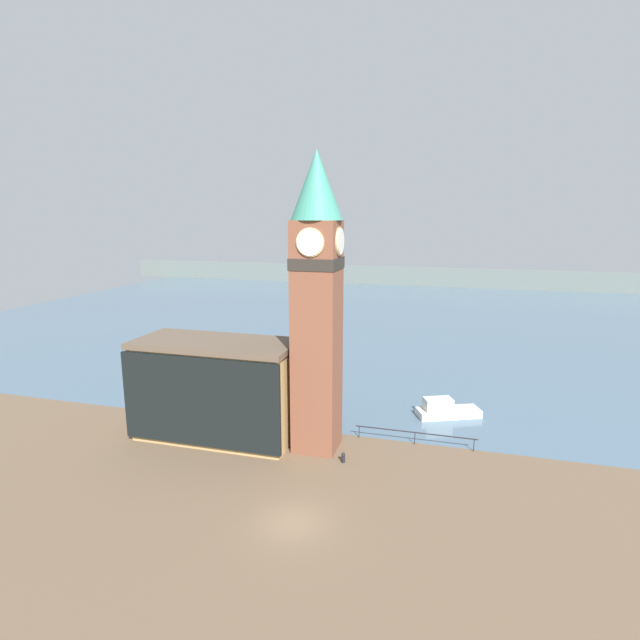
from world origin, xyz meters
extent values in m
plane|color=brown|center=(0.00, 0.00, 0.00)|extent=(160.00, 160.00, 0.00)
cube|color=slate|center=(0.00, 73.49, 0.00)|extent=(160.00, 120.00, 0.00)
cube|color=slate|center=(0.00, 113.49, 2.50)|extent=(180.00, 3.00, 5.00)
cube|color=#232328|center=(6.37, 13.24, 1.05)|extent=(10.17, 0.08, 0.08)
cylinder|color=#232328|center=(1.58, 13.24, 0.53)|extent=(0.07, 0.07, 1.05)
cylinder|color=#232328|center=(6.37, 13.24, 0.53)|extent=(0.07, 0.07, 1.05)
cylinder|color=#232328|center=(11.15, 13.24, 0.53)|extent=(0.07, 0.07, 1.05)
cube|color=brown|center=(-1.45, 10.52, 9.31)|extent=(3.47, 3.47, 18.62)
cube|color=#2D2823|center=(-1.45, 10.52, 15.35)|extent=(3.59, 3.59, 0.90)
cylinder|color=tan|center=(-1.45, 8.73, 17.03)|extent=(2.16, 0.12, 2.16)
cylinder|color=silver|center=(-1.45, 8.65, 17.03)|extent=(1.96, 0.12, 1.96)
cylinder|color=tan|center=(0.34, 10.52, 17.03)|extent=(0.12, 2.16, 2.16)
cylinder|color=silver|center=(0.43, 10.52, 17.03)|extent=(0.12, 1.96, 1.96)
cone|color=teal|center=(-1.45, 10.52, 21.22)|extent=(3.99, 3.99, 5.21)
cube|color=tan|center=(-10.40, 10.29, 4.06)|extent=(13.41, 5.80, 8.11)
cube|color=brown|center=(-10.40, 10.29, 8.36)|extent=(13.81, 6.20, 0.50)
cube|color=black|center=(-10.40, 7.24, 4.22)|extent=(13.91, 0.30, 7.46)
cube|color=silver|center=(8.93, 20.25, 0.36)|extent=(6.35, 4.34, 0.73)
cube|color=silver|center=(7.94, 19.81, 1.29)|extent=(3.01, 2.41, 1.13)
cylinder|color=black|center=(1.28, 8.49, 0.34)|extent=(0.29, 0.29, 0.67)
sphere|color=black|center=(1.28, 8.49, 0.67)|extent=(0.31, 0.31, 0.31)
camera|label=1|loc=(9.30, -26.63, 18.93)|focal=28.00mm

